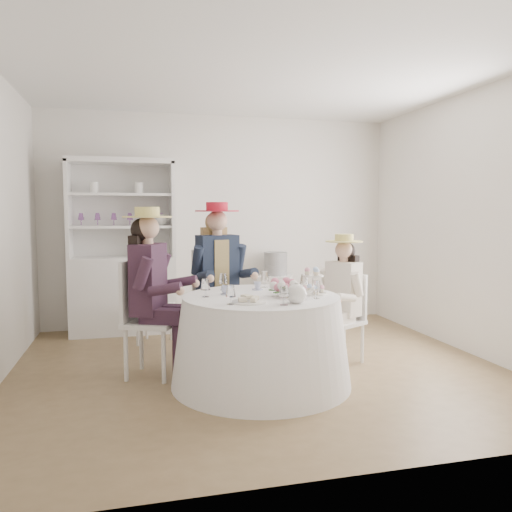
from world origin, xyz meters
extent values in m
plane|color=brown|center=(0.00, 0.00, 0.00)|extent=(4.50, 4.50, 0.00)
plane|color=white|center=(0.00, 0.00, 2.70)|extent=(4.50, 4.50, 0.00)
plane|color=silver|center=(0.00, 2.00, 1.35)|extent=(4.50, 0.00, 4.50)
plane|color=silver|center=(0.00, -2.00, 1.35)|extent=(4.50, 0.00, 4.50)
plane|color=silver|center=(2.25, 0.00, 1.35)|extent=(0.00, 4.50, 4.50)
cone|color=white|center=(-0.08, -0.42, 0.37)|extent=(1.52, 1.52, 0.74)
cylinder|color=white|center=(-0.08, -0.42, 0.75)|extent=(1.32, 1.32, 0.02)
cube|color=silver|center=(-1.25, 1.75, 0.46)|extent=(1.32, 0.83, 0.93)
cube|color=silver|center=(-1.25, 1.96, 1.49)|extent=(1.19, 0.43, 1.13)
cube|color=silver|center=(-1.25, 1.75, 2.06)|extent=(1.32, 0.83, 0.06)
cube|color=silver|center=(-1.85, 1.75, 1.49)|extent=(0.19, 0.45, 1.13)
cube|color=silver|center=(-0.65, 1.75, 1.49)|extent=(0.19, 0.45, 1.13)
cube|color=silver|center=(-1.25, 1.75, 1.29)|extent=(1.23, 0.76, 0.03)
cube|color=silver|center=(-1.25, 1.75, 1.67)|extent=(1.23, 0.76, 0.03)
sphere|color=white|center=(-0.78, 1.75, 1.37)|extent=(0.14, 0.14, 0.14)
cube|color=silver|center=(0.67, 1.74, 0.32)|extent=(0.55, 0.55, 0.65)
cylinder|color=black|center=(0.67, 1.74, 0.80)|extent=(0.40, 0.40, 0.30)
cube|color=silver|center=(-0.98, 0.01, 0.48)|extent=(0.56, 0.56, 0.04)
cylinder|color=silver|center=(-0.89, -0.22, 0.24)|extent=(0.04, 0.04, 0.47)
cylinder|color=silver|center=(-0.75, 0.10, 0.24)|extent=(0.04, 0.04, 0.47)
cylinder|color=silver|center=(-1.20, -0.08, 0.24)|extent=(0.04, 0.04, 0.47)
cylinder|color=silver|center=(-1.07, 0.23, 0.24)|extent=(0.04, 0.04, 0.47)
cube|color=silver|center=(-1.16, 0.08, 0.77)|extent=(0.19, 0.39, 0.53)
cube|color=black|center=(-1.00, 0.02, 0.88)|extent=(0.35, 0.44, 0.62)
cube|color=black|center=(-0.90, -0.13, 0.57)|extent=(0.39, 0.27, 0.13)
cylinder|color=black|center=(-0.76, -0.19, 0.25)|extent=(0.11, 0.11, 0.49)
cylinder|color=black|center=(-1.05, -0.20, 0.95)|extent=(0.21, 0.16, 0.29)
cube|color=black|center=(-0.82, 0.04, 0.57)|extent=(0.39, 0.27, 0.13)
cylinder|color=black|center=(-0.69, -0.02, 0.25)|extent=(0.11, 0.11, 0.49)
cylinder|color=black|center=(-0.87, 0.20, 0.95)|extent=(0.21, 0.16, 0.29)
cylinder|color=#D8A889|center=(-1.00, 0.02, 1.21)|extent=(0.10, 0.10, 0.09)
sphere|color=#D8A889|center=(-1.00, 0.02, 1.33)|extent=(0.20, 0.20, 0.20)
sphere|color=black|center=(-1.04, 0.03, 1.31)|extent=(0.20, 0.20, 0.20)
cube|color=black|center=(-1.08, 0.05, 1.06)|extent=(0.18, 0.27, 0.41)
cylinder|color=#D3C467|center=(-1.00, 0.02, 1.42)|extent=(0.43, 0.43, 0.01)
cylinder|color=#D3C467|center=(-1.00, 0.02, 1.46)|extent=(0.21, 0.21, 0.09)
cube|color=silver|center=(-0.28, 0.55, 0.50)|extent=(0.53, 0.53, 0.04)
cylinder|color=silver|center=(-0.42, 0.34, 0.24)|extent=(0.04, 0.04, 0.49)
cylinder|color=silver|center=(-0.07, 0.42, 0.24)|extent=(0.04, 0.04, 0.49)
cylinder|color=silver|center=(-0.50, 0.68, 0.24)|extent=(0.04, 0.04, 0.49)
cylinder|color=silver|center=(-0.15, 0.76, 0.24)|extent=(0.04, 0.04, 0.49)
cube|color=silver|center=(-0.33, 0.74, 0.80)|extent=(0.42, 0.13, 0.55)
cube|color=#1B2437|center=(-0.29, 0.57, 0.91)|extent=(0.44, 0.31, 0.64)
cube|color=tan|center=(-0.29, 0.57, 0.91)|extent=(0.21, 0.27, 0.55)
cube|color=#1B2437|center=(-0.35, 0.40, 0.59)|extent=(0.23, 0.40, 0.13)
cylinder|color=#1B2437|center=(-0.32, 0.25, 0.25)|extent=(0.11, 0.11, 0.51)
cylinder|color=#1B2437|center=(-0.50, 0.48, 0.99)|extent=(0.14, 0.21, 0.30)
cube|color=#1B2437|center=(-0.16, 0.44, 0.59)|extent=(0.23, 0.40, 0.13)
cylinder|color=#1B2437|center=(-0.12, 0.29, 0.25)|extent=(0.11, 0.11, 0.51)
cylinder|color=#1B2437|center=(-0.06, 0.58, 0.99)|extent=(0.14, 0.21, 0.30)
cylinder|color=#D8A889|center=(-0.29, 0.57, 1.25)|extent=(0.10, 0.10, 0.09)
sphere|color=#D8A889|center=(-0.29, 0.57, 1.37)|extent=(0.21, 0.21, 0.21)
sphere|color=tan|center=(-0.30, 0.62, 1.36)|extent=(0.21, 0.21, 0.21)
cube|color=tan|center=(-0.31, 0.66, 1.10)|extent=(0.28, 0.15, 0.42)
cylinder|color=#B61B2E|center=(-0.29, 0.57, 1.47)|extent=(0.44, 0.44, 0.01)
cylinder|color=#B61B2E|center=(-0.29, 0.57, 1.52)|extent=(0.22, 0.22, 0.09)
cube|color=silver|center=(0.82, -0.03, 0.40)|extent=(0.48, 0.48, 0.04)
cylinder|color=silver|center=(0.63, 0.03, 0.20)|extent=(0.03, 0.03, 0.39)
cylinder|color=silver|center=(0.77, -0.22, 0.20)|extent=(0.03, 0.03, 0.39)
cylinder|color=silver|center=(0.88, 0.17, 0.20)|extent=(0.03, 0.03, 0.39)
cylinder|color=silver|center=(1.02, -0.09, 0.20)|extent=(0.03, 0.03, 0.39)
cube|color=silver|center=(0.97, 0.05, 0.64)|extent=(0.18, 0.31, 0.44)
cube|color=silver|center=(0.84, -0.02, 0.73)|extent=(0.31, 0.37, 0.52)
cube|color=silver|center=(0.69, 0.00, 0.47)|extent=(0.32, 0.24, 0.11)
cylinder|color=silver|center=(0.58, -0.06, 0.20)|extent=(0.09, 0.09, 0.41)
cylinder|color=silver|center=(0.72, 0.13, 0.79)|extent=(0.17, 0.14, 0.24)
cube|color=silver|center=(0.77, -0.15, 0.47)|extent=(0.32, 0.24, 0.11)
cylinder|color=silver|center=(0.66, -0.20, 0.20)|extent=(0.09, 0.09, 0.41)
cylinder|color=silver|center=(0.89, -0.20, 0.79)|extent=(0.17, 0.14, 0.24)
cylinder|color=#D8A889|center=(0.84, -0.02, 1.00)|extent=(0.08, 0.08, 0.07)
sphere|color=#D8A889|center=(0.84, -0.02, 1.10)|extent=(0.17, 0.17, 0.17)
sphere|color=black|center=(0.88, 0.00, 1.09)|extent=(0.17, 0.17, 0.17)
cube|color=black|center=(0.90, 0.02, 0.88)|extent=(0.16, 0.22, 0.34)
cylinder|color=#D3C467|center=(0.84, -0.02, 1.18)|extent=(0.36, 0.36, 0.01)
cylinder|color=#D3C467|center=(0.84, -0.02, 1.22)|extent=(0.18, 0.18, 0.07)
cube|color=silver|center=(-0.90, 1.16, 0.42)|extent=(0.48, 0.48, 0.04)
cylinder|color=silver|center=(-0.71, 1.25, 0.20)|extent=(0.03, 0.03, 0.41)
cylinder|color=silver|center=(-0.99, 1.35, 0.20)|extent=(0.03, 0.03, 0.41)
cylinder|color=silver|center=(-0.82, 0.97, 0.20)|extent=(0.03, 0.03, 0.41)
cylinder|color=silver|center=(-1.09, 1.08, 0.20)|extent=(0.03, 0.03, 0.41)
cube|color=silver|center=(-0.96, 1.01, 0.66)|extent=(0.34, 0.15, 0.46)
imported|color=white|center=(-0.36, -0.29, 0.79)|extent=(0.08, 0.08, 0.07)
imported|color=white|center=(-0.04, -0.11, 0.79)|extent=(0.07, 0.07, 0.06)
imported|color=white|center=(0.15, -0.31, 0.79)|extent=(0.09, 0.09, 0.07)
imported|color=white|center=(0.14, -0.47, 0.79)|extent=(0.27, 0.27, 0.05)
sphere|color=#DB6D8C|center=(0.15, -0.52, 0.85)|extent=(0.07, 0.07, 0.07)
sphere|color=white|center=(0.14, -0.49, 0.85)|extent=(0.07, 0.07, 0.07)
sphere|color=#DB6D8C|center=(0.12, -0.47, 0.85)|extent=(0.07, 0.07, 0.07)
sphere|color=white|center=(0.08, -0.46, 0.85)|extent=(0.07, 0.07, 0.07)
sphere|color=#DB6D8C|center=(0.05, -0.48, 0.85)|extent=(0.07, 0.07, 0.07)
sphere|color=white|center=(0.03, -0.51, 0.85)|extent=(0.07, 0.07, 0.07)
sphere|color=#DB6D8C|center=(0.03, -0.54, 0.85)|extent=(0.07, 0.07, 0.07)
sphere|color=white|center=(0.05, -0.57, 0.85)|extent=(0.07, 0.07, 0.07)
sphere|color=#DB6D8C|center=(0.08, -0.59, 0.85)|extent=(0.07, 0.07, 0.07)
sphere|color=white|center=(0.12, -0.58, 0.85)|extent=(0.07, 0.07, 0.07)
sphere|color=#DB6D8C|center=(0.14, -0.56, 0.85)|extent=(0.07, 0.07, 0.07)
sphere|color=white|center=(0.10, -0.82, 0.83)|extent=(0.16, 0.16, 0.16)
cylinder|color=white|center=(0.19, -0.82, 0.84)|extent=(0.09, 0.03, 0.08)
cylinder|color=white|center=(0.10, -0.82, 0.91)|extent=(0.04, 0.04, 0.02)
cylinder|color=white|center=(-0.26, -0.72, 0.77)|extent=(0.27, 0.27, 0.01)
cube|color=beige|center=(-0.31, -0.74, 0.79)|extent=(0.06, 0.04, 0.03)
cube|color=beige|center=(-0.26, -0.72, 0.80)|extent=(0.07, 0.06, 0.03)
cube|color=beige|center=(-0.21, -0.70, 0.79)|extent=(0.08, 0.07, 0.03)
cube|color=beige|center=(-0.28, -0.68, 0.80)|extent=(0.07, 0.07, 0.03)
cube|color=beige|center=(-0.23, -0.76, 0.79)|extent=(0.07, 0.08, 0.03)
cylinder|color=white|center=(0.37, -0.45, 0.77)|extent=(0.24, 0.24, 0.01)
cylinder|color=white|center=(0.37, -0.45, 0.84)|extent=(0.02, 0.02, 0.16)
cylinder|color=white|center=(0.37, -0.45, 0.92)|extent=(0.18, 0.18, 0.01)
camera|label=1|loc=(-1.13, -4.44, 1.46)|focal=35.00mm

